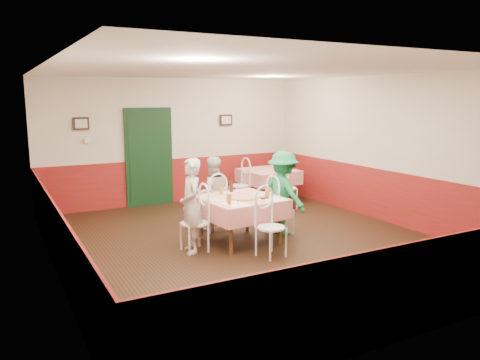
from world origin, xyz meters
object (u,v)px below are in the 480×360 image
chair_far (214,206)px  glass_b (267,193)px  chair_near (271,228)px  pizza (243,197)px  second_table (268,186)px  diner_right (283,193)px  chair_left (194,223)px  diner_left (191,206)px  beer_bottle (231,186)px  chair_right (281,209)px  glass_a (229,199)px  chair_second_a (239,186)px  glass_c (221,190)px  diner_far (212,194)px  chair_second_b (287,188)px  main_table (240,220)px  wallet (264,198)px

chair_far → glass_b: 1.22m
chair_near → pizza: size_ratio=1.80×
second_table → chair_near: 3.74m
chair_near → diner_right: bearing=38.2°
chair_left → diner_left: (-0.05, -0.00, 0.28)m
beer_bottle → chair_far: bearing=106.6°
chair_right → diner_right: (0.05, 0.00, 0.28)m
glass_a → beer_bottle: (0.41, 0.73, 0.04)m
chair_far → diner_right: (0.97, -0.76, 0.28)m
chair_second_a → diner_left: 3.26m
second_table → chair_near: (-1.92, -3.21, 0.08)m
second_table → glass_c: bearing=-137.4°
chair_far → diner_far: bearing=-85.1°
glass_a → glass_b: glass_a is taller
diner_left → chair_second_b: bearing=130.0°
beer_bottle → glass_b: bearing=-61.4°
beer_bottle → main_table: bearing=-97.0°
diner_left → diner_right: bearing=104.9°
pizza → chair_right: bearing=10.0°
beer_bottle → diner_left: size_ratio=0.16×
second_table → diner_far: 2.56m
main_table → glass_b: size_ratio=8.99×
beer_bottle → wallet: bearing=-69.9°
glass_b → chair_right: bearing=32.4°
glass_a → chair_second_b: bearing=39.2°
chair_far → glass_b: chair_far is taller
chair_second_a → wallet: (-0.95, -2.63, 0.32)m
glass_a → chair_near: bearing=-50.8°
beer_bottle → glass_a: bearing=-119.4°
chair_far → beer_bottle: bearing=106.3°
glass_c → diner_left: 0.87m
chair_right → chair_far: (-0.92, 0.77, 0.00)m
diner_far → diner_right: 1.27m
wallet → diner_right: 0.69m
chair_left → chair_far: (0.77, 0.92, 0.00)m
chair_right → chair_far: bearing=45.1°
beer_bottle → diner_far: (-0.13, 0.48, -0.21)m
pizza → beer_bottle: (0.04, 0.49, 0.10)m
chair_near → diner_far: diner_far is taller
wallet → diner_right: (0.59, 0.35, -0.04)m
main_table → diner_far: size_ratio=0.91×
chair_near → glass_a: glass_a is taller
pizza → diner_right: 0.90m
main_table → glass_a: glass_a is taller
chair_second_b → glass_a: (-2.36, -1.92, 0.39)m
main_table → chair_far: bearing=95.2°
chair_right → beer_bottle: (-0.80, 0.34, 0.43)m
chair_right → diner_far: 1.26m
second_table → glass_c: size_ratio=8.51×
main_table → diner_left: (-0.90, -0.08, 0.36)m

